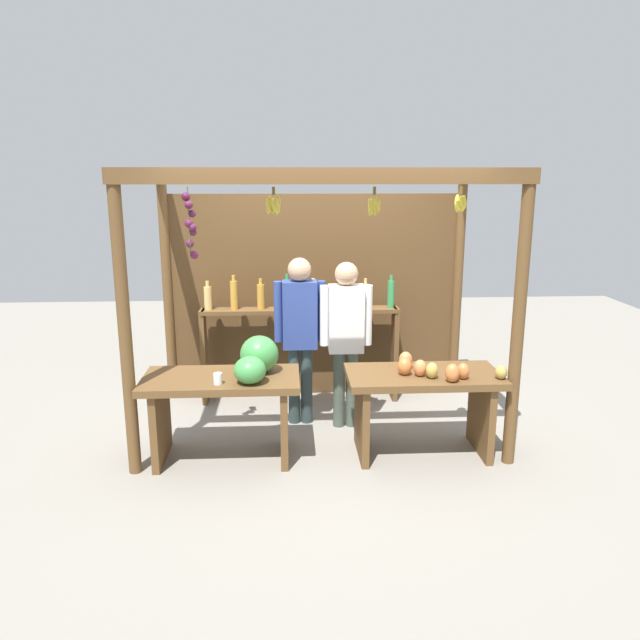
# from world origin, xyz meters

# --- Properties ---
(ground_plane) EXTENTS (12.00, 12.00, 0.00)m
(ground_plane) POSITION_xyz_m (0.00, 0.00, 0.00)
(ground_plane) COLOR gray
(ground_plane) RESTS_ON ground
(market_stall) EXTENTS (3.18, 1.83, 2.39)m
(market_stall) POSITION_xyz_m (-0.00, 0.41, 1.38)
(market_stall) COLOR brown
(market_stall) RESTS_ON ground
(fruit_counter_left) EXTENTS (1.29, 0.64, 1.04)m
(fruit_counter_left) POSITION_xyz_m (-0.75, -0.64, 0.63)
(fruit_counter_left) COLOR brown
(fruit_counter_left) RESTS_ON ground
(fruit_counter_right) EXTENTS (1.30, 0.64, 0.87)m
(fruit_counter_right) POSITION_xyz_m (0.85, -0.66, 0.55)
(fruit_counter_right) COLOR brown
(fruit_counter_right) RESTS_ON ground
(bottle_shelf_unit) EXTENTS (2.04, 0.22, 1.36)m
(bottle_shelf_unit) POSITION_xyz_m (-0.17, 0.65, 0.82)
(bottle_shelf_unit) COLOR brown
(bottle_shelf_unit) RESTS_ON ground
(vendor_man) EXTENTS (0.48, 0.22, 1.60)m
(vendor_man) POSITION_xyz_m (-0.17, 0.07, 0.96)
(vendor_man) COLOR #2F3F40
(vendor_man) RESTS_ON ground
(vendor_woman) EXTENTS (0.48, 0.21, 1.57)m
(vendor_woman) POSITION_xyz_m (0.25, -0.03, 0.94)
(vendor_woman) COLOR #475348
(vendor_woman) RESTS_ON ground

